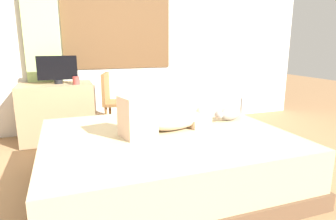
# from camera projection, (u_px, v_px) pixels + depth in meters

# --- Properties ---
(ground_plane) EXTENTS (16.00, 16.00, 0.00)m
(ground_plane) POSITION_uv_depth(u_px,v_px,m) (158.00, 195.00, 2.43)
(ground_plane) COLOR olive
(back_wall_with_window) EXTENTS (6.40, 0.14, 2.90)m
(back_wall_with_window) POSITION_uv_depth(u_px,v_px,m) (109.00, 28.00, 4.12)
(back_wall_with_window) COLOR silver
(back_wall_with_window) RESTS_ON ground
(bed) EXTENTS (2.10, 1.72, 0.48)m
(bed) POSITION_uv_depth(u_px,v_px,m) (165.00, 159.00, 2.58)
(bed) COLOR brown
(bed) RESTS_ON ground
(person_lying) EXTENTS (0.94, 0.45, 0.34)m
(person_lying) POSITION_uv_depth(u_px,v_px,m) (166.00, 118.00, 2.55)
(person_lying) COLOR #CCB299
(person_lying) RESTS_ON bed
(cat) EXTENTS (0.35, 0.16, 0.21)m
(cat) POSITION_uv_depth(u_px,v_px,m) (229.00, 114.00, 2.90)
(cat) COLOR gray
(cat) RESTS_ON bed
(desk) EXTENTS (0.90, 0.56, 0.74)m
(desk) POSITION_uv_depth(u_px,v_px,m) (57.00, 112.00, 3.75)
(desk) COLOR #997A56
(desk) RESTS_ON ground
(tv_monitor) EXTENTS (0.48, 0.10, 0.35)m
(tv_monitor) POSITION_uv_depth(u_px,v_px,m) (57.00, 69.00, 3.64)
(tv_monitor) COLOR black
(tv_monitor) RESTS_ON desk
(cup) EXTENTS (0.08, 0.08, 0.10)m
(cup) POSITION_uv_depth(u_px,v_px,m) (76.00, 81.00, 3.60)
(cup) COLOR #B23D38
(cup) RESTS_ON desk
(chair_by_desk) EXTENTS (0.48, 0.48, 0.86)m
(chair_by_desk) POSITION_uv_depth(u_px,v_px,m) (114.00, 99.00, 3.87)
(chair_by_desk) COLOR brown
(chair_by_desk) RESTS_ON ground
(curtain_left) EXTENTS (0.44, 0.06, 2.45)m
(curtain_left) POSITION_uv_depth(u_px,v_px,m) (43.00, 45.00, 3.77)
(curtain_left) COLOR #ADCC75
(curtain_left) RESTS_ON ground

